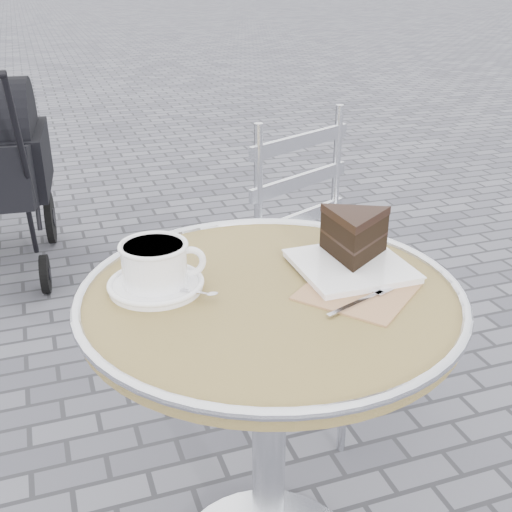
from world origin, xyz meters
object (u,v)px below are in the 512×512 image
object	(u,v)px
cappuccino_set	(156,269)
bistro_chair	(317,232)
cake_plate_set	(354,242)
cafe_table	(270,366)

from	to	relation	value
cappuccino_set	bistro_chair	world-z (taller)	bistro_chair
cake_plate_set	bistro_chair	bearing A→B (deg)	71.65
cappuccino_set	cake_plate_set	size ratio (longest dim) A/B	0.56
bistro_chair	cake_plate_set	bearing A→B (deg)	-133.07
cafe_table	cappuccino_set	size ratio (longest dim) A/B	4.06
cake_plate_set	bistro_chair	distance (m)	0.64
cafe_table	bistro_chair	size ratio (longest dim) A/B	0.83
cafe_table	bistro_chair	world-z (taller)	bistro_chair
cappuccino_set	bistro_chair	xyz separation A→B (m)	(0.58, 0.54, -0.22)
cafe_table	bistro_chair	distance (m)	0.73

